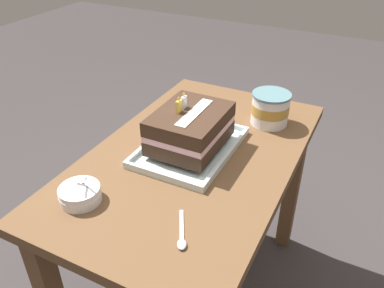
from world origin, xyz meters
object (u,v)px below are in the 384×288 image
Objects in this scene: ice_cream_tub at (270,108)px; serving_spoon_near_tray at (182,239)px; bowl_stack at (80,194)px; foil_tray at (190,148)px; birthday_cake at (190,128)px.

ice_cream_tub reaches higher than serving_spoon_near_tray.
foil_tray is at bearing -22.93° from bowl_stack.
ice_cream_tub is (0.29, -0.18, 0.05)m from foil_tray.
bowl_stack is at bearing 153.13° from ice_cream_tub.
bowl_stack is 0.87× the size of serving_spoon_near_tray.
foil_tray is 1.43× the size of birthday_cake.
ice_cream_tub is 1.05× the size of serving_spoon_near_tray.
ice_cream_tub reaches higher than foil_tray.
foil_tray is 0.41m from serving_spoon_near_tray.
birthday_cake is 2.28× the size of bowl_stack.
bowl_stack is (-0.36, 0.15, 0.02)m from foil_tray.
birthday_cake is 1.98× the size of serving_spoon_near_tray.
bowl_stack is 0.32m from serving_spoon_near_tray.
bowl_stack is at bearing 88.82° from serving_spoon_near_tray.
bowl_stack is at bearing 157.07° from foil_tray.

